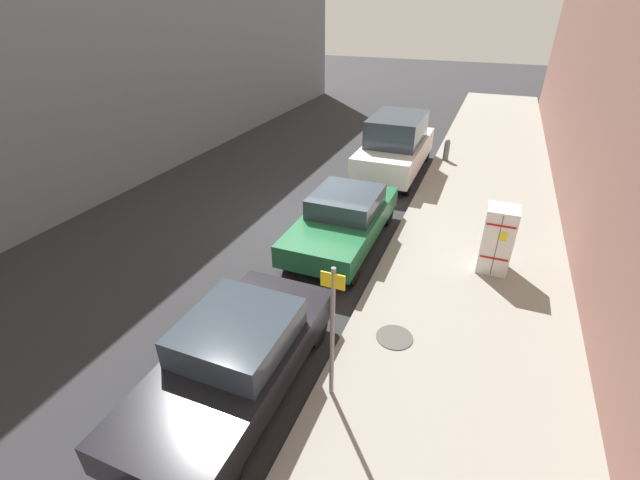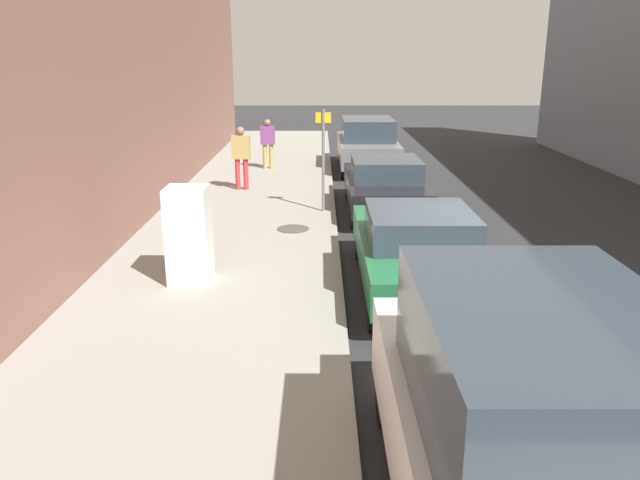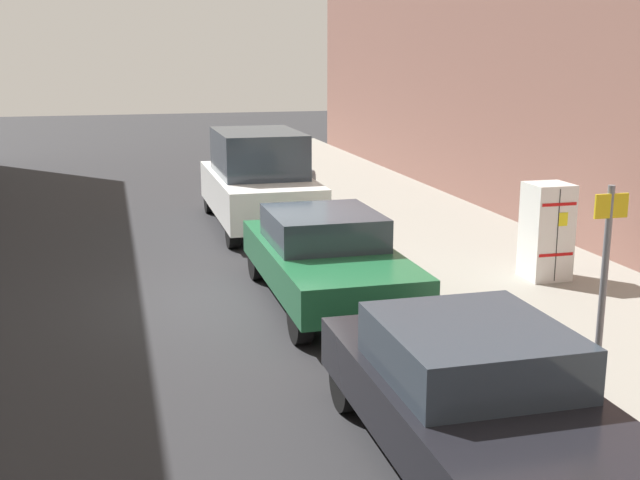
{
  "view_description": "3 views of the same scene",
  "coord_description": "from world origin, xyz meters",
  "px_view_note": "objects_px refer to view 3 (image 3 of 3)",
  "views": [
    {
      "loc": [
        -4.15,
        10.06,
        5.78
      ],
      "look_at": [
        -0.75,
        1.67,
        0.64
      ],
      "focal_mm": 24.0,
      "sensor_mm": 36.0,
      "label": 1
    },
    {
      "loc": [
        -2.57,
        -9.26,
        3.79
      ],
      "look_at": [
        -2.54,
        -1.55,
        1.49
      ],
      "focal_mm": 35.0,
      "sensor_mm": 36.0,
      "label": 2
    },
    {
      "loc": [
        2.17,
        12.15,
        3.83
      ],
      "look_at": [
        -0.64,
        1.4,
        1.22
      ],
      "focal_mm": 45.0,
      "sensor_mm": 36.0,
      "label": 3
    }
  ],
  "objects_px": {
    "parked_sedan_dark": "(477,399)",
    "discarded_refrigerator": "(546,231)",
    "parked_van_white": "(258,180)",
    "street_sign_post": "(603,291)",
    "fire_hydrant": "(312,186)",
    "parked_sedan_green": "(326,256)"
  },
  "relations": [
    {
      "from": "discarded_refrigerator",
      "to": "parked_van_white",
      "type": "xyz_separation_m",
      "value": [
        3.76,
        -5.84,
        0.12
      ]
    },
    {
      "from": "street_sign_post",
      "to": "parked_sedan_dark",
      "type": "xyz_separation_m",
      "value": [
        1.53,
        0.41,
        -0.8
      ]
    },
    {
      "from": "discarded_refrigerator",
      "to": "fire_hydrant",
      "type": "height_order",
      "value": "discarded_refrigerator"
    },
    {
      "from": "discarded_refrigerator",
      "to": "parked_sedan_green",
      "type": "xyz_separation_m",
      "value": [
        3.76,
        -0.07,
        -0.2
      ]
    },
    {
      "from": "parked_van_white",
      "to": "discarded_refrigerator",
      "type": "bearing_deg",
      "value": 122.79
    },
    {
      "from": "street_sign_post",
      "to": "fire_hydrant",
      "type": "xyz_separation_m",
      "value": [
        -0.14,
        -12.51,
        -0.94
      ]
    },
    {
      "from": "street_sign_post",
      "to": "parked_sedan_green",
      "type": "bearing_deg",
      "value": -72.86
    },
    {
      "from": "parked_sedan_green",
      "to": "parked_sedan_dark",
      "type": "bearing_deg",
      "value": 90.0
    },
    {
      "from": "discarded_refrigerator",
      "to": "parked_sedan_green",
      "type": "bearing_deg",
      "value": -1.04
    },
    {
      "from": "parked_sedan_green",
      "to": "street_sign_post",
      "type": "bearing_deg",
      "value": 107.14
    },
    {
      "from": "fire_hydrant",
      "to": "parked_van_white",
      "type": "bearing_deg",
      "value": 47.09
    },
    {
      "from": "street_sign_post",
      "to": "parked_van_white",
      "type": "relative_size",
      "value": 0.5
    },
    {
      "from": "discarded_refrigerator",
      "to": "parked_sedan_dark",
      "type": "height_order",
      "value": "discarded_refrigerator"
    },
    {
      "from": "fire_hydrant",
      "to": "parked_sedan_green",
      "type": "distance_m",
      "value": 7.75
    },
    {
      "from": "street_sign_post",
      "to": "parked_sedan_dark",
      "type": "distance_m",
      "value": 1.77
    },
    {
      "from": "street_sign_post",
      "to": "parked_sedan_green",
      "type": "distance_m",
      "value": 5.23
    },
    {
      "from": "discarded_refrigerator",
      "to": "fire_hydrant",
      "type": "relative_size",
      "value": 1.9
    },
    {
      "from": "street_sign_post",
      "to": "fire_hydrant",
      "type": "relative_size",
      "value": 2.89
    },
    {
      "from": "fire_hydrant",
      "to": "parked_sedan_green",
      "type": "xyz_separation_m",
      "value": [
        1.67,
        7.56,
        0.17
      ]
    },
    {
      "from": "parked_sedan_dark",
      "to": "parked_sedan_green",
      "type": "bearing_deg",
      "value": -90.0
    },
    {
      "from": "parked_sedan_dark",
      "to": "discarded_refrigerator",
      "type": "bearing_deg",
      "value": -125.43
    },
    {
      "from": "parked_sedan_green",
      "to": "fire_hydrant",
      "type": "bearing_deg",
      "value": -102.42
    }
  ]
}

